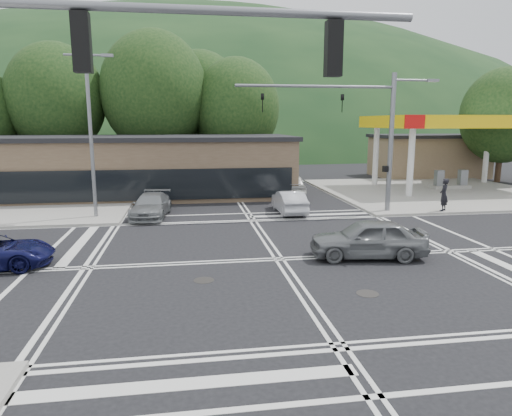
{
  "coord_description": "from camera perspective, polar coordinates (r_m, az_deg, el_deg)",
  "views": [
    {
      "loc": [
        -3.48,
        -16.78,
        5.25
      ],
      "look_at": [
        -0.38,
        3.47,
        1.4
      ],
      "focal_mm": 32.0,
      "sensor_mm": 36.0,
      "label": 1
    }
  ],
  "objects": [
    {
      "name": "ground",
      "position": [
        17.93,
        2.89,
        -6.4
      ],
      "size": [
        120.0,
        120.0,
        0.0
      ],
      "primitive_type": "plane",
      "color": "black",
      "rests_on": "ground"
    },
    {
      "name": "sidewalk_ne",
      "position": [
        37.13,
        21.26,
        1.9
      ],
      "size": [
        16.0,
        16.0,
        0.15
      ],
      "primitive_type": "cube",
      "color": "gray",
      "rests_on": "ground"
    },
    {
      "name": "sidewalk_nw",
      "position": [
        34.2,
        -28.27,
        0.66
      ],
      "size": [
        16.0,
        16.0,
        0.15
      ],
      "primitive_type": "cube",
      "color": "gray",
      "rests_on": "ground"
    },
    {
      "name": "gas_station_canopy",
      "position": [
        38.64,
        23.62,
        9.46
      ],
      "size": [
        12.32,
        8.34,
        5.75
      ],
      "color": "silver",
      "rests_on": "ground"
    },
    {
      "name": "convenience_store",
      "position": [
        48.04,
        20.69,
        5.97
      ],
      "size": [
        10.0,
        6.0,
        3.8
      ],
      "primitive_type": "cube",
      "color": "#846B4F",
      "rests_on": "ground"
    },
    {
      "name": "commercial_row",
      "position": [
        34.24,
        -16.31,
        4.77
      ],
      "size": [
        24.0,
        8.0,
        4.0
      ],
      "primitive_type": "cube",
      "color": "brown",
      "rests_on": "ground"
    },
    {
      "name": "hill_north",
      "position": [
        106.97,
        -6.89,
        7.76
      ],
      "size": [
        252.0,
        126.0,
        140.0
      ],
      "primitive_type": "ellipsoid",
      "color": "#18351A",
      "rests_on": "ground"
    },
    {
      "name": "tree_n_a",
      "position": [
        42.16,
        -23.73,
        12.34
      ],
      "size": [
        8.0,
        8.0,
        11.75
      ],
      "color": "#382619",
      "rests_on": "ground"
    },
    {
      "name": "tree_n_b",
      "position": [
        40.94,
        -12.6,
        13.96
      ],
      "size": [
        9.0,
        9.0,
        12.98
      ],
      "color": "#382619",
      "rests_on": "ground"
    },
    {
      "name": "tree_n_c",
      "position": [
        41.05,
        -2.49,
        12.37
      ],
      "size": [
        7.6,
        7.6,
        10.87
      ],
      "color": "#382619",
      "rests_on": "ground"
    },
    {
      "name": "tree_n_e",
      "position": [
        44.85,
        -6.99,
        12.99
      ],
      "size": [
        8.4,
        8.4,
        11.98
      ],
      "color": "#382619",
      "rests_on": "ground"
    },
    {
      "name": "tree_ne",
      "position": [
        45.92,
        28.54,
        10.12
      ],
      "size": [
        7.2,
        7.2,
        9.99
      ],
      "color": "#382619",
      "rests_on": "ground"
    },
    {
      "name": "streetlight_nw",
      "position": [
        26.26,
        -19.88,
        9.58
      ],
      "size": [
        2.5,
        0.25,
        9.0
      ],
      "color": "slate",
      "rests_on": "ground"
    },
    {
      "name": "signal_mast_ne",
      "position": [
        27.07,
        14.16,
        9.95
      ],
      "size": [
        11.65,
        0.3,
        8.0
      ],
      "color": "slate",
      "rests_on": "ground"
    },
    {
      "name": "signal_mast_sw",
      "position": [
        9.06,
        -27.77,
        8.6
      ],
      "size": [
        9.14,
        0.28,
        8.0
      ],
      "color": "slate",
      "rests_on": "ground"
    },
    {
      "name": "car_grey_center",
      "position": [
        18.45,
        13.82,
        -3.73
      ],
      "size": [
        4.72,
        2.42,
        1.54
      ],
      "primitive_type": "imported",
      "rotation": [
        0.0,
        0.0,
        -1.71
      ],
      "color": "slate",
      "rests_on": "ground"
    },
    {
      "name": "car_queue_a",
      "position": [
        26.85,
        4.17,
        0.78
      ],
      "size": [
        1.42,
        4.04,
        1.33
      ],
      "primitive_type": "imported",
      "rotation": [
        0.0,
        0.0,
        3.15
      ],
      "color": "#B6B8BE",
      "rests_on": "ground"
    },
    {
      "name": "car_queue_b",
      "position": [
        33.14,
        4.27,
        2.95
      ],
      "size": [
        2.47,
        5.05,
        1.66
      ],
      "primitive_type": "imported",
      "rotation": [
        0.0,
        0.0,
        3.03
      ],
      "color": "silver",
      "rests_on": "ground"
    },
    {
      "name": "car_northbound",
      "position": [
        26.27,
        -12.98,
        0.3
      ],
      "size": [
        2.36,
        4.73,
        1.32
      ],
      "primitive_type": "imported",
      "rotation": [
        0.0,
        0.0,
        -0.11
      ],
      "color": "slate",
      "rests_on": "ground"
    },
    {
      "name": "pedestrian",
      "position": [
        28.74,
        22.43,
        1.53
      ],
      "size": [
        0.82,
        0.8,
        1.9
      ],
      "primitive_type": "imported",
      "rotation": [
        0.0,
        0.0,
        3.87
      ],
      "color": "black",
      "rests_on": "sidewalk_ne"
    }
  ]
}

